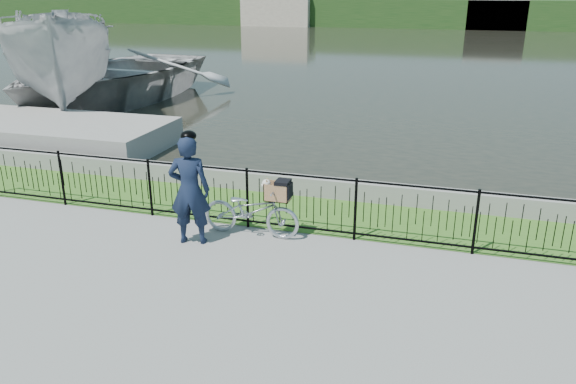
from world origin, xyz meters
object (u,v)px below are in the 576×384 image
(cyclist, at_px, (190,189))
(boat_far, at_px, (107,75))
(boat_near, at_px, (62,56))
(bicycle_rig, at_px, (252,210))
(dock, at_px, (3,129))

(cyclist, distance_m, boat_far, 13.87)
(cyclist, height_order, boat_near, boat_near)
(bicycle_rig, height_order, cyclist, cyclist)
(bicycle_rig, distance_m, boat_far, 14.04)
(dock, relative_size, bicycle_rig, 5.62)
(cyclist, bearing_deg, dock, 150.00)
(dock, height_order, cyclist, cyclist)
(bicycle_rig, xyz_separation_m, boat_near, (-10.02, 8.30, 1.46))
(bicycle_rig, bearing_deg, cyclist, -147.44)
(cyclist, bearing_deg, bicycle_rig, 32.56)
(boat_near, bearing_deg, cyclist, -44.24)
(cyclist, xyz_separation_m, boat_far, (-8.69, 10.81, 0.07))
(bicycle_rig, height_order, boat_far, boat_far)
(dock, bearing_deg, cyclist, -30.00)
(dock, distance_m, boat_far, 6.08)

